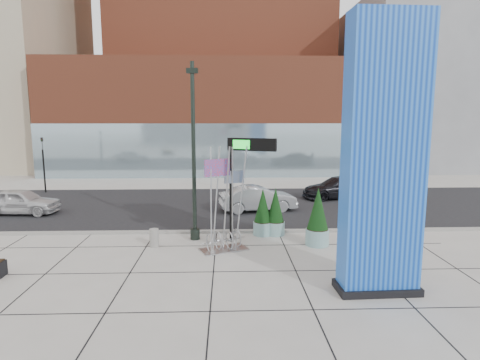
{
  "coord_description": "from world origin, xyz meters",
  "views": [
    {
      "loc": [
        1.49,
        -14.84,
        5.53
      ],
      "look_at": [
        2.07,
        2.0,
        2.9
      ],
      "focal_mm": 30.0,
      "sensor_mm": 36.0,
      "label": 1
    }
  ],
  "objects_px": {
    "car_white_west": "(21,202)",
    "lamp_post": "(194,169)",
    "public_art_sculpture": "(224,223)",
    "concrete_bollard": "(154,238)",
    "overhead_street_sign": "(248,153)",
    "car_silver_mid": "(258,199)",
    "blue_pylon": "(383,162)"
  },
  "relations": [
    {
      "from": "overhead_street_sign",
      "to": "car_white_west",
      "type": "bearing_deg",
      "value": 179.18
    },
    {
      "from": "lamp_post",
      "to": "car_silver_mid",
      "type": "height_order",
      "value": "lamp_post"
    },
    {
      "from": "concrete_bollard",
      "to": "car_white_west",
      "type": "relative_size",
      "value": 0.18
    },
    {
      "from": "public_art_sculpture",
      "to": "car_white_west",
      "type": "xyz_separation_m",
      "value": [
        -11.77,
        6.78,
        -0.42
      ]
    },
    {
      "from": "public_art_sculpture",
      "to": "overhead_street_sign",
      "type": "height_order",
      "value": "overhead_street_sign"
    },
    {
      "from": "blue_pylon",
      "to": "overhead_street_sign",
      "type": "height_order",
      "value": "blue_pylon"
    },
    {
      "from": "lamp_post",
      "to": "car_silver_mid",
      "type": "distance_m",
      "value": 6.89
    },
    {
      "from": "concrete_bollard",
      "to": "car_silver_mid",
      "type": "bearing_deg",
      "value": 52.41
    },
    {
      "from": "concrete_bollard",
      "to": "car_silver_mid",
      "type": "height_order",
      "value": "car_silver_mid"
    },
    {
      "from": "concrete_bollard",
      "to": "overhead_street_sign",
      "type": "bearing_deg",
      "value": 10.96
    },
    {
      "from": "blue_pylon",
      "to": "car_silver_mid",
      "type": "distance_m",
      "value": 12.16
    },
    {
      "from": "car_silver_mid",
      "to": "lamp_post",
      "type": "bearing_deg",
      "value": 138.25
    },
    {
      "from": "lamp_post",
      "to": "public_art_sculpture",
      "type": "relative_size",
      "value": 1.8
    },
    {
      "from": "car_white_west",
      "to": "lamp_post",
      "type": "bearing_deg",
      "value": -112.41
    },
    {
      "from": "lamp_post",
      "to": "car_white_west",
      "type": "height_order",
      "value": "lamp_post"
    },
    {
      "from": "car_silver_mid",
      "to": "concrete_bollard",
      "type": "bearing_deg",
      "value": 131.76
    },
    {
      "from": "blue_pylon",
      "to": "lamp_post",
      "type": "relative_size",
      "value": 1.09
    },
    {
      "from": "blue_pylon",
      "to": "lamp_post",
      "type": "bearing_deg",
      "value": 135.05
    },
    {
      "from": "lamp_post",
      "to": "car_silver_mid",
      "type": "xyz_separation_m",
      "value": [
        3.32,
        5.5,
        -2.49
      ]
    },
    {
      "from": "concrete_bollard",
      "to": "public_art_sculpture",
      "type": "bearing_deg",
      "value": -10.75
    },
    {
      "from": "car_silver_mid",
      "to": "overhead_street_sign",
      "type": "bearing_deg",
      "value": 160.53
    },
    {
      "from": "concrete_bollard",
      "to": "car_white_west",
      "type": "distance_m",
      "value": 10.72
    },
    {
      "from": "public_art_sculpture",
      "to": "car_white_west",
      "type": "relative_size",
      "value": 1.02
    },
    {
      "from": "overhead_street_sign",
      "to": "car_silver_mid",
      "type": "distance_m",
      "value": 6.62
    },
    {
      "from": "lamp_post",
      "to": "public_art_sculpture",
      "type": "height_order",
      "value": "lamp_post"
    },
    {
      "from": "concrete_bollard",
      "to": "car_white_west",
      "type": "xyz_separation_m",
      "value": [
        -8.74,
        6.2,
        0.35
      ]
    },
    {
      "from": "overhead_street_sign",
      "to": "car_white_west",
      "type": "xyz_separation_m",
      "value": [
        -12.86,
        5.4,
        -3.26
      ]
    },
    {
      "from": "blue_pylon",
      "to": "lamp_post",
      "type": "height_order",
      "value": "blue_pylon"
    },
    {
      "from": "lamp_post",
      "to": "public_art_sculpture",
      "type": "xyz_separation_m",
      "value": [
        1.34,
        -1.58,
        -2.09
      ]
    },
    {
      "from": "blue_pylon",
      "to": "overhead_street_sign",
      "type": "bearing_deg",
      "value": 122.24
    },
    {
      "from": "public_art_sculpture",
      "to": "overhead_street_sign",
      "type": "distance_m",
      "value": 3.34
    },
    {
      "from": "lamp_post",
      "to": "overhead_street_sign",
      "type": "height_order",
      "value": "lamp_post"
    }
  ]
}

